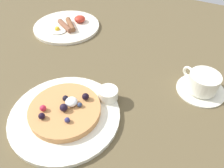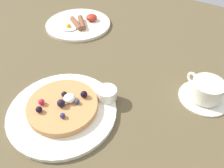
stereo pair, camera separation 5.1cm
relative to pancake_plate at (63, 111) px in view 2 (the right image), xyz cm
name	(u,v)px [view 2 (the right image)]	position (x,y,z in cm)	size (l,w,h in cm)	color
ground_plane	(103,90)	(3.10, 14.09, -2.10)	(181.62, 149.84, 3.00)	brown
pancake_plate	(63,111)	(0.00, 0.00, 0.00)	(28.39, 28.39, 1.20)	white
pancake_with_berries	(63,106)	(-0.06, 0.51, 1.63)	(18.31, 18.31, 3.78)	tan
syrup_ramekin	(107,93)	(7.36, 10.02, 2.19)	(5.34, 5.34, 3.08)	white
breakfast_plate	(78,24)	(-26.37, 37.88, -0.06)	(26.37, 26.37, 1.09)	#F0E6CD
fried_breakfast	(81,22)	(-24.67, 37.75, 1.45)	(10.45, 15.43, 2.68)	brown
coffee_saucer	(204,97)	(29.35, 25.74, -0.17)	(13.79, 13.79, 0.86)	silver
coffee_cup	(206,89)	(29.22, 25.80, 2.87)	(10.92, 8.56, 5.03)	white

